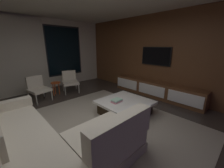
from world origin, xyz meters
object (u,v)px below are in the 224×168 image
(book_stack_on_coffee_table, at_px, (117,101))
(accent_chair_near_window, at_px, (70,80))
(side_stool, at_px, (56,85))
(media_console, at_px, (156,90))
(coffee_table, at_px, (125,107))
(mounted_tv, at_px, (156,56))
(accent_chair_by_curtain, at_px, (38,87))
(sectional_couch, at_px, (43,143))

(book_stack_on_coffee_table, height_order, accent_chair_near_window, accent_chair_near_window)
(side_stool, height_order, media_console, media_console)
(coffee_table, bearing_deg, book_stack_on_coffee_table, 151.32)
(coffee_table, xyz_separation_m, book_stack_on_coffee_table, (-0.19, 0.11, 0.21))
(coffee_table, xyz_separation_m, side_stool, (-0.70, 2.60, 0.19))
(mounted_tv, bearing_deg, accent_chair_near_window, 130.92)
(accent_chair_near_window, bearing_deg, accent_chair_by_curtain, -174.84)
(accent_chair_by_curtain, xyz_separation_m, media_console, (2.97, -2.41, -0.18))
(mounted_tv, bearing_deg, sectional_couch, -174.43)
(media_console, bearing_deg, sectional_couch, -177.24)
(accent_chair_by_curtain, height_order, side_stool, accent_chair_by_curtain)
(media_console, bearing_deg, accent_chair_near_window, 126.00)
(media_console, distance_m, mounted_tv, 1.13)
(media_console, bearing_deg, mounted_tv, 47.52)
(coffee_table, relative_size, side_stool, 2.52)
(sectional_couch, relative_size, accent_chair_by_curtain, 3.21)
(coffee_table, relative_size, accent_chair_by_curtain, 1.49)
(side_stool, bearing_deg, mounted_tv, -42.17)
(sectional_couch, xyz_separation_m, accent_chair_near_window, (1.82, 2.69, 0.14))
(sectional_couch, height_order, coffee_table, sectional_couch)
(coffee_table, xyz_separation_m, accent_chair_by_curtain, (-1.29, 2.50, 0.25))
(accent_chair_near_window, bearing_deg, book_stack_on_coffee_table, -91.02)
(sectional_couch, xyz_separation_m, coffee_table, (1.97, 0.08, -0.10))
(media_console, bearing_deg, coffee_table, -176.84)
(sectional_couch, bearing_deg, mounted_tv, 5.57)
(side_stool, bearing_deg, sectional_couch, -115.42)
(media_console, xyz_separation_m, mounted_tv, (0.18, 0.20, 1.10))
(side_stool, relative_size, mounted_tv, 0.44)
(sectional_couch, height_order, accent_chair_by_curtain, sectional_couch)
(accent_chair_near_window, relative_size, accent_chair_by_curtain, 1.00)
(book_stack_on_coffee_table, distance_m, media_console, 1.87)
(coffee_table, height_order, accent_chair_by_curtain, accent_chair_by_curtain)
(accent_chair_by_curtain, distance_m, media_console, 3.83)
(coffee_table, height_order, media_console, media_console)
(sectional_couch, xyz_separation_m, mounted_tv, (3.83, 0.37, 1.06))
(sectional_couch, bearing_deg, side_stool, 64.58)
(book_stack_on_coffee_table, bearing_deg, media_console, -0.40)
(accent_chair_by_curtain, distance_m, side_stool, 0.61)
(coffee_table, bearing_deg, accent_chair_near_window, 93.27)
(sectional_couch, relative_size, side_stool, 5.43)
(side_stool, xyz_separation_m, media_console, (2.37, -2.51, -0.12))
(media_console, bearing_deg, accent_chair_by_curtain, 140.97)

